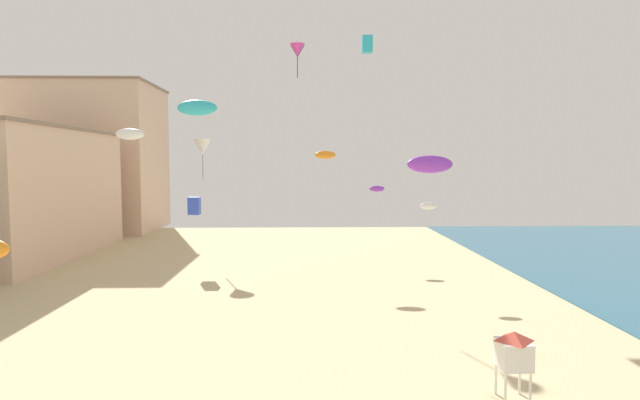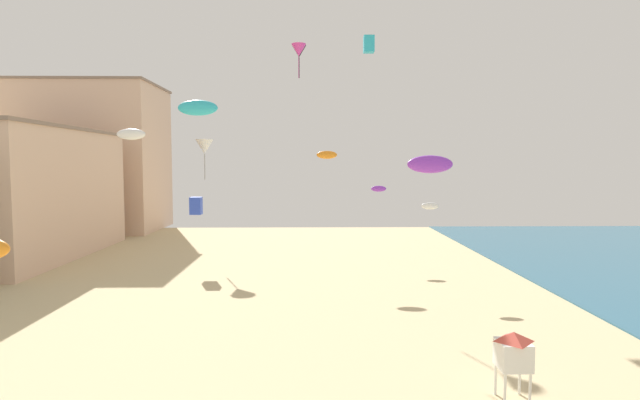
% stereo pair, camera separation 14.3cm
% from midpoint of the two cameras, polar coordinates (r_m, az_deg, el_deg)
% --- Properties ---
extents(boardwalk_hotel_mid, '(14.47, 21.68, 12.00)m').
position_cam_midpoint_polar(boardwalk_hotel_mid, '(54.33, -32.34, 0.71)').
color(boardwalk_hotel_mid, beige).
rests_on(boardwalk_hotel_mid, ground).
extents(boardwalk_hotel_far, '(17.00, 12.79, 18.87)m').
position_cam_midpoint_polar(boardwalk_hotel_far, '(71.84, -24.24, 4.40)').
color(boardwalk_hotel_far, beige).
rests_on(boardwalk_hotel_far, ground).
extents(lifeguard_stand, '(1.10, 1.10, 2.55)m').
position_cam_midpoint_polar(lifeguard_stand, '(20.27, 21.34, -15.72)').
color(lifeguard_stand, white).
rests_on(lifeguard_stand, ground).
extents(kite_cyan_parafoil, '(2.00, 0.56, 0.78)m').
position_cam_midpoint_polar(kite_cyan_parafoil, '(26.26, -13.58, 10.16)').
color(kite_cyan_parafoil, '#2DB7CC').
extents(kite_white_delta, '(1.64, 1.64, 3.73)m').
position_cam_midpoint_polar(kite_white_delta, '(48.03, -12.93, 5.93)').
color(kite_white_delta, white).
extents(kite_magenta_delta, '(1.10, 1.10, 2.50)m').
position_cam_midpoint_polar(kite_magenta_delta, '(38.96, -2.32, 16.66)').
color(kite_magenta_delta, '#DB3D9E').
extents(kite_purple_parafoil, '(1.97, 0.55, 0.77)m').
position_cam_midpoint_polar(kite_purple_parafoil, '(22.11, 12.59, 3.99)').
color(kite_purple_parafoil, purple).
extents(kite_white_parafoil, '(1.26, 0.35, 0.49)m').
position_cam_midpoint_polar(kite_white_parafoil, '(35.79, 12.54, -0.67)').
color(kite_white_parafoil, white).
extents(kite_purple_parafoil_2, '(1.37, 0.38, 0.53)m').
position_cam_midpoint_polar(kite_purple_parafoil_2, '(45.21, 6.77, 1.28)').
color(kite_purple_parafoil_2, purple).
extents(kite_blue_box, '(0.93, 0.93, 1.45)m').
position_cam_midpoint_polar(kite_blue_box, '(43.12, -13.83, -0.64)').
color(kite_blue_box, blue).
extents(kite_orange_parafoil_2, '(1.71, 0.48, 0.67)m').
position_cam_midpoint_polar(kite_orange_parafoil_2, '(41.59, 0.88, 5.16)').
color(kite_orange_parafoil_2, orange).
extents(kite_black_delta, '(1.20, 1.20, 2.73)m').
position_cam_midpoint_polar(kite_black_delta, '(44.47, -2.30, 16.54)').
color(kite_black_delta, black).
extents(kite_cyan_box, '(0.93, 0.93, 1.46)m').
position_cam_midpoint_polar(kite_cyan_box, '(46.98, 5.67, 17.22)').
color(kite_cyan_box, '#2DB7CC').
extents(kite_white_parafoil_2, '(1.57, 0.44, 0.61)m').
position_cam_midpoint_polar(kite_white_parafoil_2, '(29.59, -20.57, 7.03)').
color(kite_white_parafoil_2, white).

